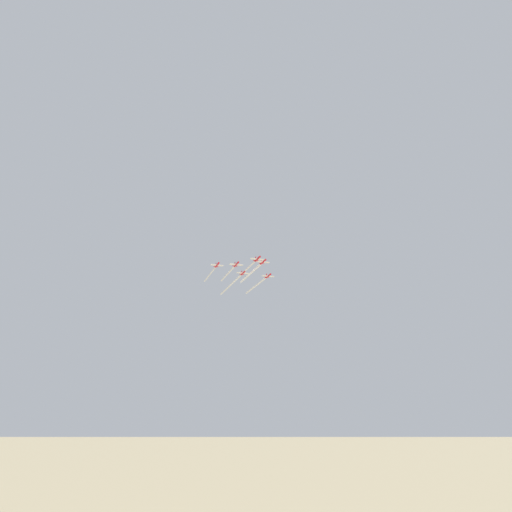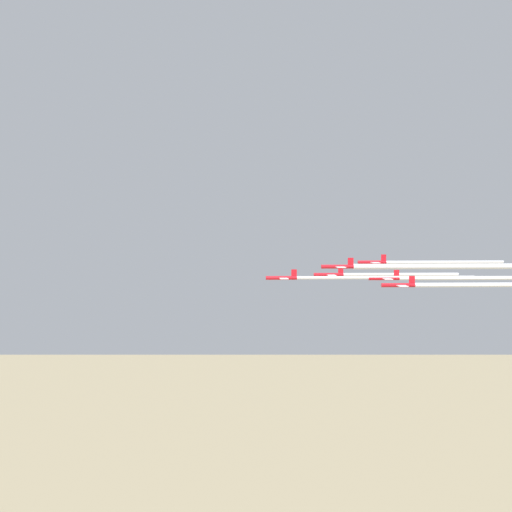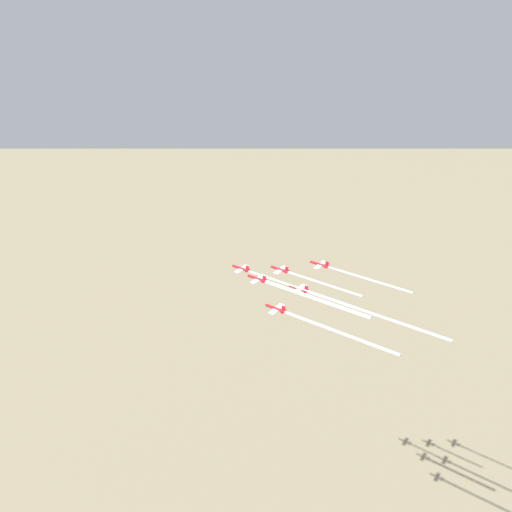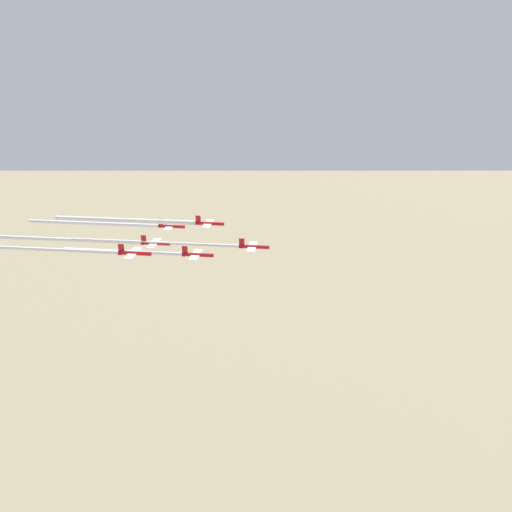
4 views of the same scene
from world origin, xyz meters
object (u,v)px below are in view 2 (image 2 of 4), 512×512
Objects in this scene: jet_0 at (283,278)px; jet_2 at (330,275)px; jet_4 at (385,278)px; jet_5 at (373,262)px; jet_3 at (399,285)px; jet_1 at (339,266)px.

jet_2 is at bearing -59.53° from jet_0.
jet_5 is (9.08, 12.44, 3.27)m from jet_4.
jet_1 is at bearing 59.53° from jet_3.
jet_0 is 30.38m from jet_3.
jet_5 is (15.11, -1.50, 2.86)m from jet_2.
jet_4 is 1.00× the size of jet_5.
jet_1 reaches higher than jet_2.
jet_3 is 1.00× the size of jet_4.
jet_2 is 15.45m from jet_5.
jet_1 is at bearing -180.00° from jet_2.
jet_4 reaches higher than jet_3.
jet_2 is 1.00× the size of jet_4.
jet_4 is at bearing -120.47° from jet_2.
jet_4 is at bearing -180.00° from jet_5.
jet_3 is 31.02m from jet_5.
jet_0 is 15.54m from jet_1.
jet_4 is (6.03, -13.94, -0.41)m from jet_2.
jet_1 is 15.70m from jet_2.
jet_4 is (21.14, -15.44, -0.18)m from jet_0.
jet_1 is (6.03, -13.94, 3.29)m from jet_0.
jet_3 is at bearing -180.00° from jet_5.
jet_5 is (30.22, -3.01, 3.09)m from jet_0.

